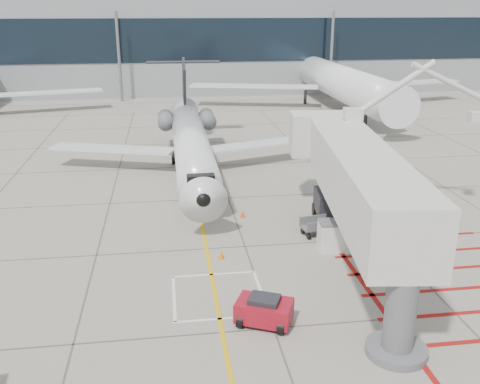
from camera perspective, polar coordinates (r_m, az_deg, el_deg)
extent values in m
plane|color=gray|center=(26.06, 1.85, -9.52)|extent=(260.00, 260.00, 0.00)
cone|color=orange|center=(28.18, -2.01, -6.68)|extent=(0.33, 0.33, 0.46)
cone|color=#F0470C|center=(33.50, 0.28, -2.35)|extent=(0.32, 0.32, 0.45)
cube|color=gray|center=(93.73, 0.67, 15.79)|extent=(180.00, 28.00, 14.00)
cube|color=black|center=(79.83, 2.24, 15.91)|extent=(180.00, 0.10, 6.00)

